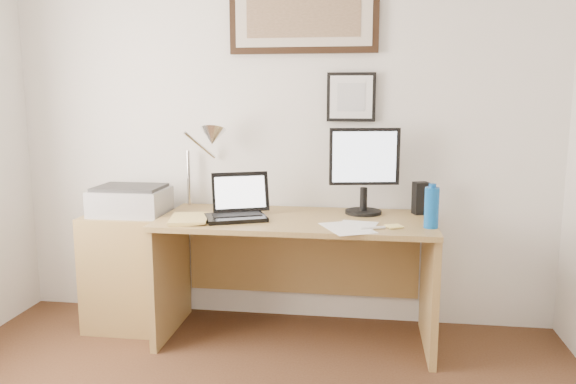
% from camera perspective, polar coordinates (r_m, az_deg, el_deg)
% --- Properties ---
extents(wall_back, '(3.50, 0.02, 2.50)m').
position_cam_1_polar(wall_back, '(3.61, -0.81, 6.44)').
color(wall_back, white).
rests_on(wall_back, ground).
extents(side_cabinet, '(0.50, 0.40, 0.73)m').
position_cam_1_polar(side_cabinet, '(3.73, -15.82, -7.69)').
color(side_cabinet, olive).
rests_on(side_cabinet, floor).
extents(water_bottle, '(0.08, 0.08, 0.22)m').
position_cam_1_polar(water_bottle, '(3.13, 14.38, -1.55)').
color(water_bottle, '#0D54AA').
rests_on(water_bottle, desk).
extents(bottle_cap, '(0.04, 0.04, 0.02)m').
position_cam_1_polar(bottle_cap, '(3.11, 14.47, 0.64)').
color(bottle_cap, '#0D54AA').
rests_on(bottle_cap, water_bottle).
extents(speaker, '(0.11, 0.10, 0.20)m').
position_cam_1_polar(speaker, '(3.48, 13.33, -0.61)').
color(speaker, black).
rests_on(speaker, desk).
extents(paper_sheet_a, '(0.33, 0.38, 0.00)m').
position_cam_1_polar(paper_sheet_a, '(3.06, 6.03, -3.66)').
color(paper_sheet_a, white).
rests_on(paper_sheet_a, desk).
extents(paper_sheet_b, '(0.25, 0.32, 0.00)m').
position_cam_1_polar(paper_sheet_b, '(3.09, 6.89, -3.50)').
color(paper_sheet_b, white).
rests_on(paper_sheet_b, desk).
extents(sticky_pad, '(0.11, 0.11, 0.01)m').
position_cam_1_polar(sticky_pad, '(3.11, 10.72, -3.44)').
color(sticky_pad, '#FFE678').
rests_on(sticky_pad, desk).
extents(marker_pen, '(0.14, 0.06, 0.02)m').
position_cam_1_polar(marker_pen, '(3.05, 8.63, -3.64)').
color(marker_pen, white).
rests_on(marker_pen, desk).
extents(book, '(0.27, 0.33, 0.02)m').
position_cam_1_polar(book, '(3.28, -11.85, -2.73)').
color(book, '#D4B763').
rests_on(book, desk).
extents(desk, '(1.60, 0.70, 0.75)m').
position_cam_1_polar(desk, '(3.43, 0.97, -6.19)').
color(desk, olive).
rests_on(desk, floor).
extents(laptop, '(0.41, 0.41, 0.26)m').
position_cam_1_polar(laptop, '(3.30, -5.15, -1.66)').
color(laptop, black).
rests_on(laptop, desk).
extents(lcd_monitor, '(0.42, 0.22, 0.52)m').
position_cam_1_polar(lcd_monitor, '(3.39, 7.75, 2.59)').
color(lcd_monitor, black).
rests_on(lcd_monitor, desk).
extents(printer, '(0.44, 0.34, 0.18)m').
position_cam_1_polar(printer, '(3.61, -15.71, -0.83)').
color(printer, '#A4A4A7').
rests_on(printer, side_cabinet).
extents(desk_lamp, '(0.29, 0.27, 0.53)m').
position_cam_1_polar(desk_lamp, '(3.52, -7.90, 5.25)').
color(desk_lamp, silver).
rests_on(desk_lamp, desk).
extents(picture_large, '(0.92, 0.04, 0.47)m').
position_cam_1_polar(picture_large, '(3.59, 1.57, 17.62)').
color(picture_large, black).
rests_on(picture_large, wall_back).
extents(picture_small, '(0.30, 0.03, 0.30)m').
position_cam_1_polar(picture_small, '(3.54, 6.44, 9.56)').
color(picture_small, black).
rests_on(picture_small, wall_back).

